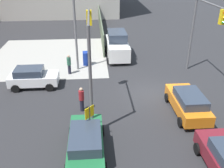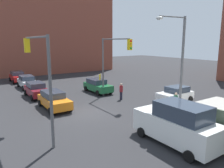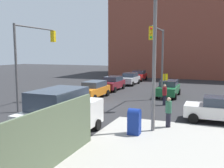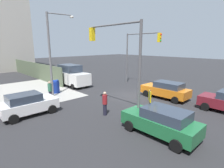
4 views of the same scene
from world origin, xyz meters
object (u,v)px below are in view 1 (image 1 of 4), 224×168
sedan_green (86,142)px  mailbox_blue (86,58)px  coupe_orange (188,102)px  van_white_delivery (117,45)px  traffic_signal_se_corner (203,25)px  sedan_white (33,77)px  pedestrian_waiting (82,99)px  traffic_signal_nw_corner (90,49)px  pedestrian_crossing (69,64)px  street_lamp_corner (79,19)px

sedan_green → mailbox_blue: bearing=0.7°
mailbox_blue → coupe_orange: bearing=-143.0°
van_white_delivery → traffic_signal_se_corner: bearing=-131.9°
coupe_orange → sedan_white: bearing=66.6°
van_white_delivery → pedestrian_waiting: van_white_delivery is taller
mailbox_blue → coupe_orange: size_ratio=0.32×
traffic_signal_se_corner → pedestrian_waiting: bearing=115.3°
traffic_signal_nw_corner → sedan_white: (4.49, 4.73, -3.77)m
traffic_signal_nw_corner → pedestrian_crossing: bearing=16.4°
pedestrian_waiting → pedestrian_crossing: bearing=100.3°
traffic_signal_se_corner → coupe_orange: bearing=154.1°
sedan_green → coupe_orange: (3.50, -6.70, 0.00)m
sedan_white → traffic_signal_se_corner: bearing=-87.2°
traffic_signal_nw_corner → traffic_signal_se_corner: same height
pedestrian_crossing → traffic_signal_se_corner: bearing=58.2°
traffic_signal_se_corner → coupe_orange: traffic_signal_se_corner is taller
traffic_signal_nw_corner → pedestrian_waiting: bearing=50.5°
sedan_white → pedestrian_waiting: pedestrian_waiting is taller
van_white_delivery → pedestrian_waiting: 10.79m
traffic_signal_se_corner → pedestrian_waiting: traffic_signal_se_corner is taller
coupe_orange → pedestrian_waiting: bearing=82.8°
traffic_signal_se_corner → pedestrian_crossing: traffic_signal_se_corner is taller
mailbox_blue → sedan_green: size_ratio=0.33×
street_lamp_corner → sedan_white: bearing=130.5°
traffic_signal_nw_corner → sedan_white: bearing=46.5°
mailbox_blue → pedestrian_waiting: (-8.20, 0.20, 0.16)m
traffic_signal_nw_corner → sedan_green: bearing=174.8°
pedestrian_crossing → street_lamp_corner: bearing=108.4°
traffic_signal_se_corner → sedan_white: bearing=92.8°
sedan_white → van_white_delivery: size_ratio=0.71×
pedestrian_crossing → coupe_orange: bearing=26.3°
coupe_orange → sedan_white: same height
street_lamp_corner → coupe_orange: bearing=-137.8°
coupe_orange → pedestrian_waiting: size_ratio=2.54×
street_lamp_corner → mailbox_blue: (1.05, -0.43, -3.94)m
sedan_white → pedestrian_waiting: bearing=-134.2°
sedan_green → coupe_orange: bearing=-62.4°
coupe_orange → traffic_signal_se_corner: bearing=-25.9°
street_lamp_corner → mailbox_blue: size_ratio=5.59×
traffic_signal_se_corner → sedan_green: bearing=133.8°
traffic_signal_nw_corner → van_white_delivery: 11.63m
street_lamp_corner → mailbox_blue: street_lamp_corner is taller
traffic_signal_se_corner → van_white_delivery: bearing=48.1°
coupe_orange → van_white_delivery: size_ratio=0.83×
pedestrian_waiting → van_white_delivery: bearing=70.1°
traffic_signal_nw_corner → van_white_delivery: size_ratio=1.20×
traffic_signal_se_corner → pedestrian_crossing: size_ratio=3.61×
coupe_orange → pedestrian_crossing: pedestrian_crossing is taller
sedan_green → sedan_white: same height
traffic_signal_nw_corner → mailbox_blue: size_ratio=4.55×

